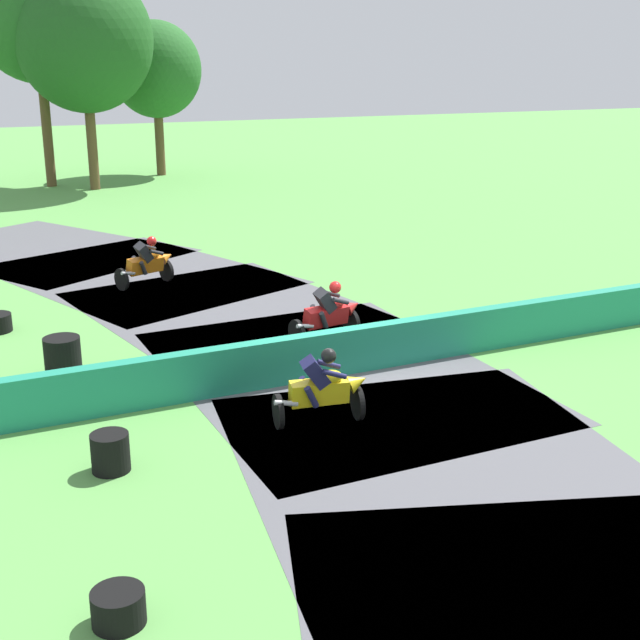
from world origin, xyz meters
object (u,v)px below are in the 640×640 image
(motorcycle_lead_yellow, at_px, (324,388))
(tire_stack_mid_b, at_px, (110,452))
(tire_stack_far, at_px, (63,357))
(motorcycle_trailing_orange, at_px, (148,262))
(motorcycle_chase_red, at_px, (329,313))
(tire_stack_mid_a, at_px, (118,607))

(motorcycle_lead_yellow, height_order, tire_stack_mid_b, motorcycle_lead_yellow)
(tire_stack_mid_b, distance_m, tire_stack_far, 4.35)
(motorcycle_lead_yellow, relative_size, tire_stack_far, 2.13)
(motorcycle_trailing_orange, distance_m, tire_stack_mid_b, 10.83)
(motorcycle_trailing_orange, relative_size, tire_stack_mid_b, 2.87)
(motorcycle_lead_yellow, distance_m, motorcycle_trailing_orange, 10.16)
(motorcycle_lead_yellow, distance_m, tire_stack_mid_b, 3.66)
(motorcycle_trailing_orange, relative_size, tire_stack_far, 2.16)
(tire_stack_mid_b, height_order, tire_stack_far, tire_stack_far)
(tire_stack_far, bearing_deg, tire_stack_mid_b, -86.75)
(motorcycle_lead_yellow, bearing_deg, tire_stack_mid_b, -173.55)
(motorcycle_lead_yellow, relative_size, motorcycle_trailing_orange, 0.99)
(motorcycle_lead_yellow, bearing_deg, tire_stack_far, 134.56)
(motorcycle_lead_yellow, xyz_separation_m, motorcycle_chase_red, (1.74, 4.03, -0.01))
(motorcycle_lead_yellow, xyz_separation_m, tire_stack_mid_a, (-4.11, -4.17, -0.46))
(tire_stack_mid_a, distance_m, tire_stack_far, 8.11)
(tire_stack_mid_a, bearing_deg, motorcycle_lead_yellow, 45.44)
(motorcycle_lead_yellow, height_order, motorcycle_chase_red, motorcycle_lead_yellow)
(motorcycle_trailing_orange, height_order, tire_stack_mid_a, motorcycle_trailing_orange)
(tire_stack_mid_b, xyz_separation_m, tire_stack_far, (-0.25, 4.34, 0.10))
(tire_stack_mid_a, relative_size, tire_stack_mid_b, 1.01)
(motorcycle_lead_yellow, distance_m, motorcycle_chase_red, 4.39)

